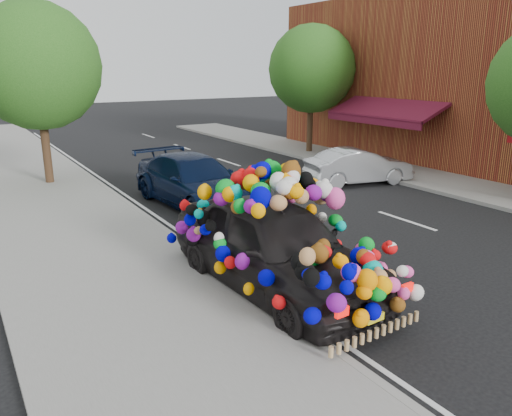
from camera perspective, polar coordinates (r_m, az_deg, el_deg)
The scene contains 10 objects.
ground at distance 11.74m, azimuth 4.92°, elevation -4.23°, with size 100.00×100.00×0.00m, color black.
sidewalk at distance 9.94m, azimuth -15.65°, elevation -8.27°, with size 4.00×60.00×0.12m, color gray.
kerb at distance 10.56m, azimuth -5.44°, elevation -6.21°, with size 0.15×60.00×0.13m, color gray.
footpath_far at distance 19.37m, azimuth 19.32°, elevation 3.19°, with size 3.00×40.00×0.12m, color gray.
lane_markings at distance 14.09m, azimuth 16.78°, elevation -1.38°, with size 6.00×50.00×0.01m, color silver, non-canonical shape.
tree_near_sidewalk at distance 18.52m, azimuth -23.78°, elevation 14.61°, with size 4.20×4.20×6.13m.
tree_far_b at distance 23.83m, azimuth 6.36°, elevation 15.50°, with size 4.00×4.00×5.90m.
plush_art_car at distance 9.09m, azimuth 2.11°, elevation -2.17°, with size 2.58×5.26×2.34m.
navy_sedan at distance 14.99m, azimuth -7.08°, elevation 3.10°, with size 2.06×5.07×1.47m, color black.
silver_hatchback at distance 18.00m, azimuth 11.63°, elevation 4.69°, with size 1.32×3.78×1.25m, color #AFB1B6.
Camera 1 is at (-6.63, -8.81, 4.03)m, focal length 35.00 mm.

